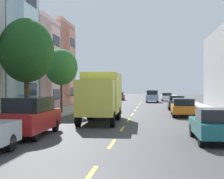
{
  "coord_description": "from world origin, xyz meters",
  "views": [
    {
      "loc": [
        1.68,
        -6.64,
        2.43
      ],
      "look_at": [
        -1.93,
        22.78,
        2.22
      ],
      "focal_mm": 51.55,
      "sensor_mm": 36.0,
      "label": 1
    }
  ],
  "objects_px": {
    "parked_hatchback_champagne": "(114,98)",
    "delivery_box_truck": "(101,94)",
    "parked_sedan_white": "(167,97)",
    "parked_wagon_orange": "(183,107)",
    "street_tree_second": "(27,51)",
    "parked_wagon_black": "(94,102)",
    "parked_suv_red": "(30,116)",
    "parked_wagon_burgundy": "(119,96)",
    "parked_hatchback_charcoal": "(176,103)",
    "street_tree_third": "(61,67)",
    "parked_hatchback_teal": "(214,125)",
    "moving_sky_sedan": "(152,96)"
  },
  "relations": [
    {
      "from": "parked_sedan_white",
      "to": "parked_hatchback_teal",
      "type": "distance_m",
      "value": 43.05
    },
    {
      "from": "street_tree_third",
      "to": "parked_sedan_white",
      "type": "height_order",
      "value": "street_tree_third"
    },
    {
      "from": "parked_suv_red",
      "to": "delivery_box_truck",
      "type": "bearing_deg",
      "value": 69.76
    },
    {
      "from": "street_tree_second",
      "to": "delivery_box_truck",
      "type": "relative_size",
      "value": 0.9
    },
    {
      "from": "street_tree_second",
      "to": "parked_suv_red",
      "type": "relative_size",
      "value": 1.4
    },
    {
      "from": "street_tree_third",
      "to": "parked_wagon_black",
      "type": "relative_size",
      "value": 1.21
    },
    {
      "from": "parked_hatchback_teal",
      "to": "parked_hatchback_charcoal",
      "type": "xyz_separation_m",
      "value": [
        -0.09,
        20.69,
        0.0
      ]
    },
    {
      "from": "parked_wagon_orange",
      "to": "moving_sky_sedan",
      "type": "bearing_deg",
      "value": 95.69
    },
    {
      "from": "delivery_box_truck",
      "to": "moving_sky_sedan",
      "type": "xyz_separation_m",
      "value": [
        3.61,
        29.86,
        -0.94
      ]
    },
    {
      "from": "parked_sedan_white",
      "to": "moving_sky_sedan",
      "type": "relative_size",
      "value": 0.94
    },
    {
      "from": "parked_suv_red",
      "to": "parked_sedan_white",
      "type": "relative_size",
      "value": 1.07
    },
    {
      "from": "delivery_box_truck",
      "to": "parked_wagon_black",
      "type": "distance_m",
      "value": 12.27
    },
    {
      "from": "parked_hatchback_champagne",
      "to": "delivery_box_truck",
      "type": "bearing_deg",
      "value": -85.08
    },
    {
      "from": "street_tree_second",
      "to": "parked_sedan_white",
      "type": "bearing_deg",
      "value": 74.02
    },
    {
      "from": "parked_wagon_burgundy",
      "to": "parked_sedan_white",
      "type": "relative_size",
      "value": 1.04
    },
    {
      "from": "parked_sedan_white",
      "to": "parked_hatchback_teal",
      "type": "relative_size",
      "value": 1.12
    },
    {
      "from": "parked_hatchback_charcoal",
      "to": "moving_sky_sedan",
      "type": "bearing_deg",
      "value": 98.66
    },
    {
      "from": "parked_hatchback_teal",
      "to": "moving_sky_sedan",
      "type": "xyz_separation_m",
      "value": [
        -2.66,
        37.54,
        0.23
      ]
    },
    {
      "from": "parked_wagon_orange",
      "to": "parked_wagon_burgundy",
      "type": "bearing_deg",
      "value": 104.7
    },
    {
      "from": "parked_hatchback_charcoal",
      "to": "parked_wagon_black",
      "type": "bearing_deg",
      "value": -173.01
    },
    {
      "from": "street_tree_third",
      "to": "parked_suv_red",
      "type": "xyz_separation_m",
      "value": [
        2.04,
        -12.83,
        -3.25
      ]
    },
    {
      "from": "parked_hatchback_charcoal",
      "to": "parked_hatchback_champagne",
      "type": "bearing_deg",
      "value": 119.7
    },
    {
      "from": "parked_wagon_burgundy",
      "to": "street_tree_second",
      "type": "bearing_deg",
      "value": -92.92
    },
    {
      "from": "delivery_box_truck",
      "to": "parked_hatchback_champagne",
      "type": "relative_size",
      "value": 1.87
    },
    {
      "from": "street_tree_second",
      "to": "parked_suv_red",
      "type": "xyz_separation_m",
      "value": [
        2.04,
        -4.69,
        -3.82
      ]
    },
    {
      "from": "street_tree_second",
      "to": "parked_hatchback_charcoal",
      "type": "distance_m",
      "value": 19.1
    },
    {
      "from": "parked_sedan_white",
      "to": "parked_wagon_orange",
      "type": "bearing_deg",
      "value": -90.16
    },
    {
      "from": "street_tree_third",
      "to": "parked_wagon_burgundy",
      "type": "distance_m",
      "value": 32.22
    },
    {
      "from": "street_tree_second",
      "to": "parked_suv_red",
      "type": "distance_m",
      "value": 6.38
    },
    {
      "from": "delivery_box_truck",
      "to": "street_tree_second",
      "type": "bearing_deg",
      "value": -154.03
    },
    {
      "from": "parked_wagon_burgundy",
      "to": "parked_wagon_black",
      "type": "relative_size",
      "value": 0.99
    },
    {
      "from": "street_tree_second",
      "to": "street_tree_third",
      "type": "relative_size",
      "value": 1.18
    },
    {
      "from": "parked_wagon_burgundy",
      "to": "parked_hatchback_champagne",
      "type": "distance_m",
      "value": 9.81
    },
    {
      "from": "parked_hatchback_charcoal",
      "to": "parked_sedan_white",
      "type": "bearing_deg",
      "value": 90.0
    },
    {
      "from": "parked_suv_red",
      "to": "parked_wagon_black",
      "type": "bearing_deg",
      "value": 90.37
    },
    {
      "from": "parked_sedan_white",
      "to": "parked_hatchback_teal",
      "type": "xyz_separation_m",
      "value": [
        0.09,
        -43.05,
        0.01
      ]
    },
    {
      "from": "parked_hatchback_champagne",
      "to": "parked_sedan_white",
      "type": "xyz_separation_m",
      "value": [
        8.59,
        7.3,
        -0.01
      ]
    },
    {
      "from": "parked_suv_red",
      "to": "moving_sky_sedan",
      "type": "height_order",
      "value": "same"
    },
    {
      "from": "parked_wagon_orange",
      "to": "parked_hatchback_teal",
      "type": "bearing_deg",
      "value": -89.22
    },
    {
      "from": "street_tree_third",
      "to": "parked_wagon_orange",
      "type": "height_order",
      "value": "street_tree_third"
    },
    {
      "from": "parked_hatchback_champagne",
      "to": "parked_wagon_orange",
      "type": "relative_size",
      "value": 0.85
    },
    {
      "from": "parked_hatchback_champagne",
      "to": "parked_sedan_white",
      "type": "distance_m",
      "value": 11.27
    },
    {
      "from": "street_tree_second",
      "to": "parked_wagon_burgundy",
      "type": "distance_m",
      "value": 40.36
    },
    {
      "from": "street_tree_third",
      "to": "parked_hatchback_charcoal",
      "type": "height_order",
      "value": "street_tree_third"
    },
    {
      "from": "delivery_box_truck",
      "to": "parked_wagon_orange",
      "type": "bearing_deg",
      "value": 39.17
    },
    {
      "from": "parked_hatchback_teal",
      "to": "parked_wagon_orange",
      "type": "height_order",
      "value": "same"
    },
    {
      "from": "parked_wagon_black",
      "to": "parked_wagon_orange",
      "type": "bearing_deg",
      "value": -38.46
    },
    {
      "from": "parked_hatchback_champagne",
      "to": "parked_hatchback_teal",
      "type": "distance_m",
      "value": 36.79
    },
    {
      "from": "moving_sky_sedan",
      "to": "parked_hatchback_champagne",
      "type": "bearing_deg",
      "value": -163.45
    },
    {
      "from": "parked_wagon_burgundy",
      "to": "parked_wagon_black",
      "type": "xyz_separation_m",
      "value": [
        -0.13,
        -25.95,
        0.0
      ]
    }
  ]
}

